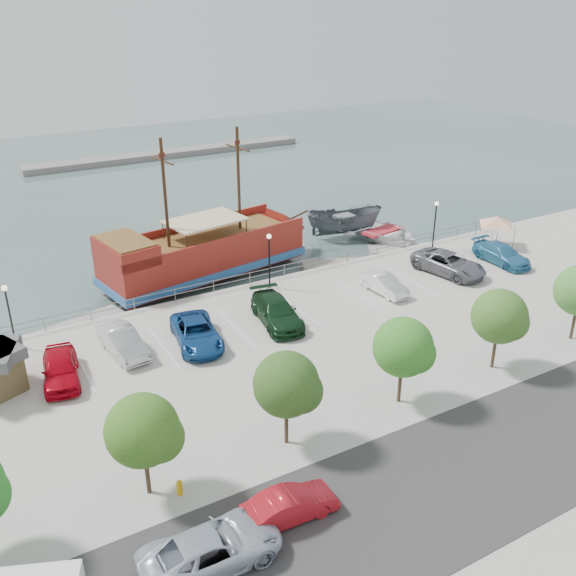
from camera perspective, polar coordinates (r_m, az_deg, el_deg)
ground at (r=43.65m, az=2.45°, el=-4.26°), size 160.00×160.00×0.00m
street at (r=33.04m, az=17.91°, el=-14.23°), size 100.00×8.00×0.04m
sidewalk at (r=36.35m, az=11.02°, el=-9.41°), size 100.00×4.00×0.05m
seawall_railing at (r=49.05m, az=-2.37°, el=1.14°), size 50.00×0.06×1.00m
far_shore at (r=94.67m, az=-10.51°, el=11.66°), size 40.00×3.00×0.80m
pirate_ship at (r=52.85m, az=-6.17°, el=3.41°), size 19.70×8.31×12.26m
patrol_boat at (r=60.88m, az=5.01°, el=5.68°), size 7.55×5.13×2.73m
speedboat at (r=60.48m, az=8.40°, el=4.78°), size 6.56×8.32×1.56m
dock_west at (r=46.87m, az=-18.08°, el=-3.16°), size 6.65×3.50×0.37m
dock_mid at (r=54.70m, az=4.80°, el=2.12°), size 6.99×4.37×0.39m
dock_east at (r=58.78m, az=10.52°, el=3.42°), size 7.02×4.35×0.39m
canopy_tent at (r=58.29m, az=18.12°, el=6.07°), size 3.90×3.90×3.09m
street_van at (r=26.66m, az=-6.80°, el=-22.03°), size 5.66×2.67×1.57m
street_sedan at (r=28.27m, az=0.19°, el=-18.75°), size 4.18×1.63×1.36m
fire_hydrant at (r=29.82m, az=-9.62°, el=-17.05°), size 0.28×0.28×0.80m
lamp_post_left at (r=42.37m, az=-23.63°, el=-1.44°), size 0.36×0.36×4.28m
lamp_post_mid at (r=47.06m, az=-1.68°, el=3.28°), size 0.36×0.36×4.28m
lamp_post_right at (r=55.96m, az=12.97°, el=6.19°), size 0.36×0.36×4.28m
tree_b at (r=28.35m, az=-12.47°, el=-12.40°), size 3.30×3.20×5.00m
tree_c at (r=30.56m, az=0.16°, el=-8.71°), size 3.30×3.20×5.00m
tree_d at (r=34.09m, az=10.44°, el=-5.33°), size 3.30×3.20×5.00m
tree_e at (r=38.58m, az=18.48°, el=-2.53°), size 3.30×3.20×5.00m
parked_car_a at (r=38.78m, az=-19.58°, el=-6.73°), size 2.80×5.15×1.66m
parked_car_b at (r=40.53m, az=-14.48°, el=-4.65°), size 2.17×4.96×1.59m
parked_car_c at (r=40.67m, az=-8.13°, el=-3.98°), size 3.46×5.91×1.55m
parked_car_d at (r=42.74m, az=-1.01°, el=-2.12°), size 3.22×6.06×1.67m
parked_car_f at (r=47.65m, az=8.54°, el=0.35°), size 1.70×4.28×1.39m
parked_car_g at (r=51.94m, az=14.10°, el=2.13°), size 3.96×6.47×1.67m
parked_car_h at (r=55.26m, az=18.45°, el=2.89°), size 2.22×5.33×1.54m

